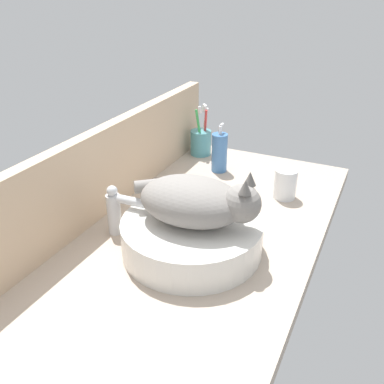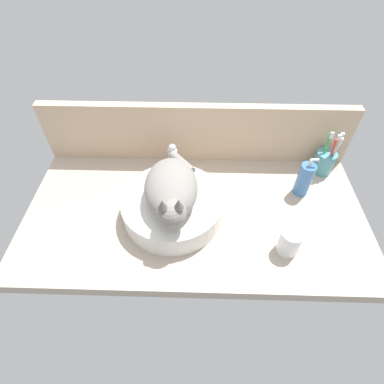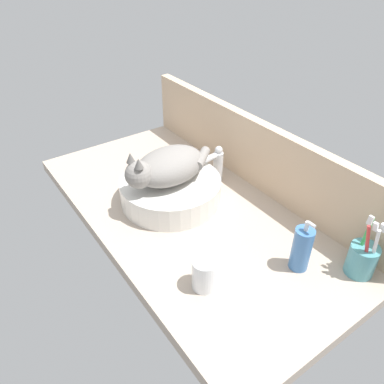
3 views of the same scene
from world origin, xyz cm
name	(u,v)px [view 1 (image 1 of 3)]	position (x,y,z in cm)	size (l,w,h in cm)	color
ground_plane	(197,239)	(0.00, 0.00, -2.00)	(119.16, 61.15, 4.00)	#B2A08E
backsplash_panel	(102,171)	(0.00, 28.77, 12.11)	(119.16, 3.60, 24.23)	#CCAD8C
sink_basin	(192,236)	(-7.62, -2.20, 4.15)	(34.09, 34.09, 8.31)	silver
cat	(197,201)	(-7.42, -3.56, 14.07)	(19.24, 32.41, 14.00)	gray
faucet	(117,209)	(-8.83, 18.20, 7.30)	(3.60, 11.85, 13.60)	silver
soap_dispenser	(219,152)	(39.00, 9.68, 6.74)	(5.27, 5.27, 16.49)	#3F72B2
toothbrush_cup	(201,141)	(49.90, 21.49, 5.02)	(7.62, 7.62, 18.71)	teal
water_glass	(285,185)	(29.47, -15.57, 4.09)	(6.77, 6.77, 9.09)	white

